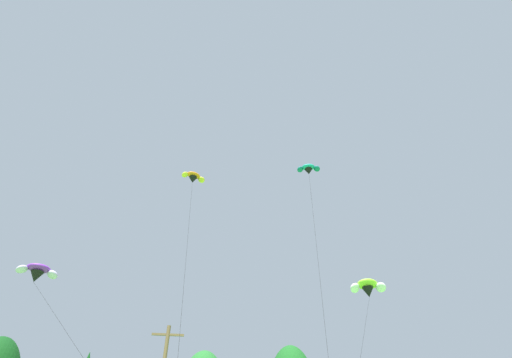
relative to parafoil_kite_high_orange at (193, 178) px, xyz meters
The scene contains 4 objects.
parafoil_kite_high_orange is the anchor object (origin of this frame).
parafoil_kite_mid_teal 10.51m from the parafoil_kite_high_orange, ahead, with size 4.94×11.41×22.15m.
parafoil_kite_far_purple 14.15m from the parafoil_kite_high_orange, 169.85° to the left, with size 13.52×15.38×12.60m.
parafoil_kite_low_lime_white 20.07m from the parafoil_kite_high_orange, 19.03° to the left, with size 13.12×19.72×14.88m.
Camera 1 is at (-2.57, 7.67, 2.31)m, focal length 25.75 mm.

